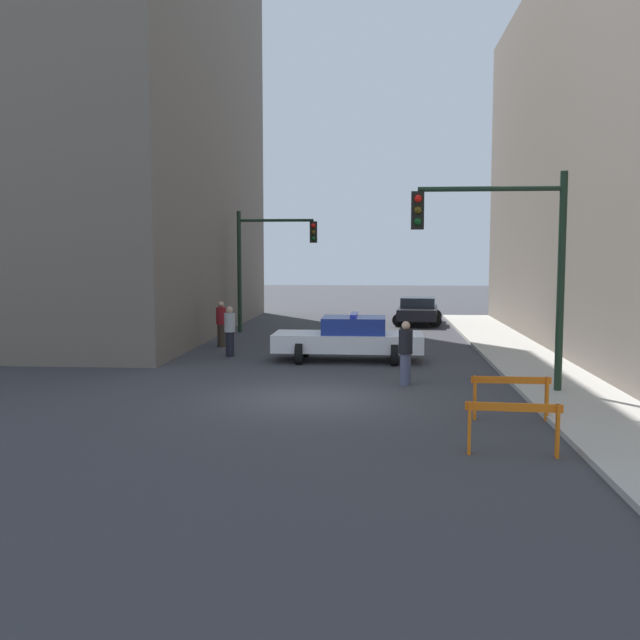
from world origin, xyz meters
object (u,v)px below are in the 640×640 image
(traffic_light_far, at_px, (265,253))
(parked_car_near, at_px, (418,310))
(traffic_light_near, at_px, (512,248))
(barrier_front, at_px, (513,420))
(pedestrian_crossing, at_px, (230,331))
(pedestrian_corner, at_px, (221,323))
(police_car, at_px, (349,338))
(pedestrian_sidewalk, at_px, (406,352))
(barrier_mid, at_px, (511,390))

(traffic_light_far, xyz_separation_m, parked_car_near, (6.76, 4.15, -2.72))
(traffic_light_near, height_order, barrier_front, traffic_light_near)
(traffic_light_far, xyz_separation_m, pedestrian_crossing, (-0.00, -7.23, -2.54))
(traffic_light_near, bearing_deg, barrier_front, -99.21)
(pedestrian_crossing, height_order, pedestrian_corner, same)
(traffic_light_far, distance_m, barrier_front, 19.83)
(pedestrian_crossing, bearing_deg, barrier_front, 126.43)
(police_car, bearing_deg, pedestrian_sidewalk, -158.03)
(traffic_light_near, bearing_deg, pedestrian_sidewalk, 157.45)
(traffic_light_near, height_order, pedestrian_corner, traffic_light_near)
(parked_car_near, height_order, pedestrian_corner, pedestrian_corner)
(pedestrian_corner, bearing_deg, traffic_light_near, 105.32)
(police_car, relative_size, barrier_mid, 2.94)
(pedestrian_crossing, bearing_deg, traffic_light_far, -86.56)
(pedestrian_crossing, bearing_deg, parked_car_near, -117.25)
(pedestrian_crossing, xyz_separation_m, pedestrian_corner, (-0.84, 2.45, 0.00))
(traffic_light_near, bearing_deg, pedestrian_crossing, 144.71)
(parked_car_near, bearing_deg, police_car, -98.19)
(police_car, bearing_deg, pedestrian_corner, 57.90)
(police_car, xyz_separation_m, pedestrian_corner, (-4.81, 3.05, 0.14))
(traffic_light_near, bearing_deg, parked_car_near, 94.25)
(parked_car_near, xyz_separation_m, pedestrian_sidewalk, (-1.17, -16.06, 0.19))
(pedestrian_crossing, height_order, pedestrian_sidewalk, same)
(pedestrian_corner, distance_m, pedestrian_sidewalk, 9.60)
(traffic_light_near, height_order, police_car, traffic_light_near)
(parked_car_near, distance_m, barrier_front, 22.44)
(parked_car_near, bearing_deg, pedestrian_crossing, -115.79)
(traffic_light_near, bearing_deg, barrier_mid, -99.13)
(traffic_light_near, height_order, pedestrian_sidewalk, traffic_light_near)
(traffic_light_near, xyz_separation_m, pedestrian_sidewalk, (-2.44, 1.01, -2.67))
(police_car, height_order, pedestrian_crossing, pedestrian_crossing)
(parked_car_near, bearing_deg, pedestrian_corner, -125.46)
(pedestrian_crossing, distance_m, pedestrian_sidewalk, 7.29)
(pedestrian_sidewalk, distance_m, barrier_front, 6.57)
(police_car, distance_m, pedestrian_crossing, 4.02)
(pedestrian_crossing, xyz_separation_m, pedestrian_sidewalk, (5.59, -4.67, 0.00))
(traffic_light_far, distance_m, police_car, 9.18)
(pedestrian_corner, xyz_separation_m, pedestrian_sidewalk, (6.43, -7.12, 0.00))
(traffic_light_far, distance_m, pedestrian_corner, 5.48)
(traffic_light_far, relative_size, pedestrian_crossing, 3.13)
(pedestrian_sidewalk, bearing_deg, traffic_light_near, 127.24)
(barrier_mid, bearing_deg, parked_car_near, 92.40)
(traffic_light_far, height_order, pedestrian_sidewalk, traffic_light_far)
(traffic_light_near, relative_size, pedestrian_crossing, 3.13)
(parked_car_near, distance_m, pedestrian_corner, 11.74)
(traffic_light_far, height_order, pedestrian_crossing, traffic_light_far)
(pedestrian_corner, xyz_separation_m, barrier_mid, (8.43, -10.87, -0.24))
(traffic_light_far, bearing_deg, traffic_light_near, -58.13)
(pedestrian_corner, height_order, pedestrian_sidewalk, same)
(pedestrian_sidewalk, height_order, barrier_front, pedestrian_sidewalk)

